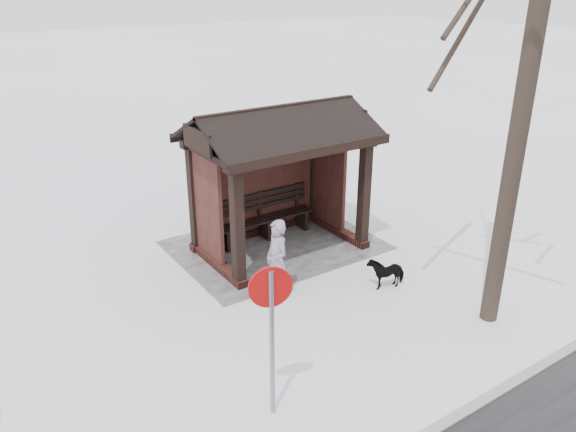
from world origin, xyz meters
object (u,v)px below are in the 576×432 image
(pedestrian, at_px, (277,261))
(road_sign, at_px, (271,310))
(dog, at_px, (386,272))
(bus_shelter, at_px, (275,149))

(pedestrian, bearing_deg, road_sign, -29.32)
(pedestrian, distance_m, dog, 2.13)
(bus_shelter, bearing_deg, road_sign, 56.57)
(bus_shelter, bearing_deg, pedestrian, 57.71)
(road_sign, bearing_deg, pedestrian, -105.28)
(bus_shelter, distance_m, dog, 3.27)
(bus_shelter, xyz_separation_m, dog, (-0.79, 2.56, -1.87))
(dog, distance_m, road_sign, 4.12)
(pedestrian, xyz_separation_m, dog, (-1.94, 0.76, -0.47))
(bus_shelter, height_order, road_sign, bus_shelter)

